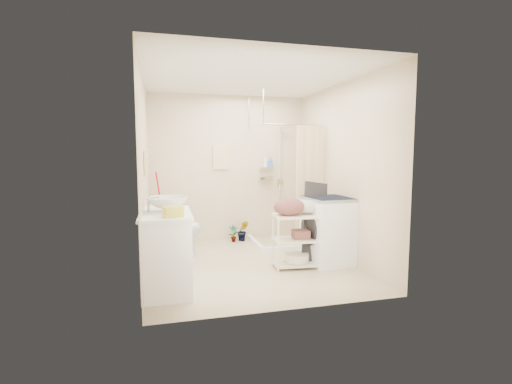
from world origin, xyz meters
TOP-DOWN VIEW (x-y plane):
  - floor at (0.00, 0.00)m, footprint 3.20×3.20m
  - ceiling at (0.00, 0.00)m, footprint 2.80×3.20m
  - wall_back at (0.00, 1.60)m, footprint 2.80×0.04m
  - wall_front at (0.00, -1.60)m, footprint 2.80×0.04m
  - wall_left at (-1.40, 0.00)m, footprint 0.04×3.20m
  - wall_right at (1.40, 0.00)m, footprint 0.04×3.20m
  - vanity at (-1.16, -0.68)m, footprint 0.59×1.03m
  - sink at (-1.14, -0.59)m, footprint 0.57×0.57m
  - counter_basket at (-1.08, -1.00)m, footprint 0.23×0.19m
  - floor_basket at (-1.04, -0.97)m, footprint 0.29×0.22m
  - toilet at (-1.04, 0.69)m, footprint 0.87×0.54m
  - mop at (-1.24, 1.51)m, footprint 0.13×0.13m
  - potted_plant_a at (0.03, 1.38)m, footprint 0.18×0.13m
  - potted_plant_b at (0.21, 1.41)m, footprint 0.22×0.18m
  - hanging_towel at (-0.15, 1.58)m, footprint 0.28×0.03m
  - towel_ring at (-1.38, -0.20)m, footprint 0.04×0.22m
  - tp_holder at (-1.36, 0.05)m, footprint 0.08×0.12m
  - shower at (0.85, 1.05)m, footprint 1.10×1.10m
  - shampoo_bottle_a at (0.66, 1.51)m, footprint 0.11×0.11m
  - shampoo_bottle_b at (0.76, 1.52)m, footprint 0.11×0.11m
  - washing_machine at (1.14, -0.19)m, footprint 0.69×0.71m
  - laundry_rack at (0.60, -0.28)m, footprint 0.67×0.43m
  - ironing_board at (0.93, -0.12)m, footprint 0.35×0.13m

SIDE VIEW (x-z plane):
  - floor at x=0.00m, z-range 0.00..0.00m
  - floor_basket at x=-1.04m, z-range 0.00..0.15m
  - potted_plant_a at x=0.03m, z-range 0.00..0.31m
  - potted_plant_b at x=0.21m, z-range 0.00..0.37m
  - toilet at x=-1.04m, z-range 0.00..0.84m
  - laundry_rack at x=0.60m, z-range 0.00..0.89m
  - vanity at x=-1.16m, z-range 0.00..0.90m
  - washing_machine at x=1.14m, z-range 0.00..0.95m
  - ironing_board at x=0.93m, z-range 0.00..1.20m
  - mop at x=-1.24m, z-range 0.00..1.25m
  - tp_holder at x=-1.36m, z-range 0.65..0.79m
  - counter_basket at x=-1.08m, z-range 0.90..1.01m
  - sink at x=-1.14m, z-range 0.90..1.07m
  - shower at x=0.85m, z-range 0.00..2.10m
  - wall_back at x=0.00m, z-range 0.00..2.60m
  - wall_front at x=0.00m, z-range 0.00..2.60m
  - wall_left at x=-1.40m, z-range 0.00..2.60m
  - wall_right at x=1.40m, z-range 0.00..2.60m
  - shampoo_bottle_b at x=0.76m, z-range 1.32..1.50m
  - shampoo_bottle_a at x=0.66m, z-range 1.32..1.54m
  - towel_ring at x=-1.38m, z-range 1.30..1.64m
  - hanging_towel at x=-0.15m, z-range 1.29..1.71m
  - ceiling at x=0.00m, z-range 2.58..2.62m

